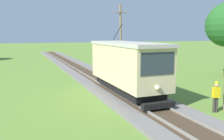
{
  "coord_description": "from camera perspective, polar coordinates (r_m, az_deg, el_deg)",
  "views": [
    {
      "loc": [
        -6.97,
        0.51,
        4.34
      ],
      "look_at": [
        0.16,
        18.55,
        1.42
      ],
      "focal_mm": 37.87,
      "sensor_mm": 36.0,
      "label": 1
    }
  ],
  "objects": [
    {
      "name": "red_tram",
      "position": [
        16.58,
        3.51,
        1.1
      ],
      "size": [
        2.6,
        8.54,
        4.79
      ],
      "color": "beige",
      "rests_on": "rail_right"
    },
    {
      "name": "utility_pole_mid",
      "position": [
        27.18,
        2.11,
        7.76
      ],
      "size": [
        1.4,
        0.58,
        7.74
      ],
      "color": "#7A664C",
      "rests_on": "ground"
    },
    {
      "name": "track_worker",
      "position": [
        14.46,
        23.8,
        -5.61
      ],
      "size": [
        0.42,
        0.31,
        1.78
      ],
      "rotation": [
        0.0,
        0.0,
        -1.78
      ],
      "color": "#38332D",
      "rests_on": "ground"
    }
  ]
}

